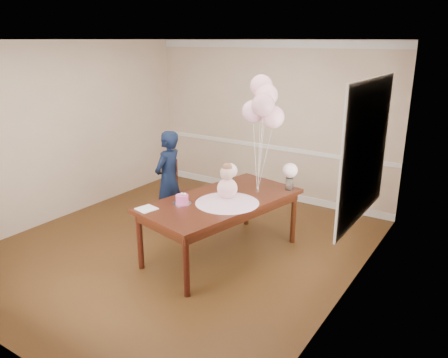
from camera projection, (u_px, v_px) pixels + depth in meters
The scene contains 51 objects.
floor at pixel (181, 246), 5.97m from camera, with size 4.50×5.00×0.00m, color #361F0D.
ceiling at pixel (174, 40), 5.15m from camera, with size 4.50×5.00×0.02m, color silver.
wall_back at pixel (269, 121), 7.55m from camera, with size 4.50×0.02×2.70m, color tan.
wall_left at pixel (64, 131), 6.74m from camera, with size 0.02×5.00×2.70m, color tan.
wall_right at pixel (352, 180), 4.38m from camera, with size 0.02×5.00×2.70m, color tan.
chair_rail_trim at pixel (268, 147), 7.68m from camera, with size 4.50×0.02×0.07m, color white.
crown_molding at pixel (271, 44), 7.15m from camera, with size 4.50×0.02×0.12m, color silver.
baseboard_trim at pixel (267, 192), 7.94m from camera, with size 4.50×0.02×0.12m, color white.
window_frame at pixel (366, 151), 4.73m from camera, with size 0.02×1.66×1.56m, color white.
window_blinds at pixel (364, 151), 4.74m from camera, with size 0.01×1.50×1.40m, color silver.
dining_table_top at pixel (221, 200), 5.53m from camera, with size 1.04×2.08×0.05m, color black.
table_apron at pixel (221, 206), 5.55m from camera, with size 0.94×1.98×0.10m, color black.
table_leg_fl at pixel (140, 241), 5.30m from camera, with size 0.07×0.07×0.73m, color black.
table_leg_fr at pixel (186, 266), 4.71m from camera, with size 0.07×0.07×0.73m, color black.
table_leg_bl at pixel (247, 202), 6.58m from camera, with size 0.07×0.07×0.73m, color black.
table_leg_br at pixel (293, 218), 5.99m from camera, with size 0.07×0.07×0.73m, color black.
baby_skirt at pixel (227, 199), 5.36m from camera, with size 0.79×0.79×0.10m, color #E9ACCF.
baby_torso at pixel (227, 188), 5.32m from camera, with size 0.25×0.25×0.25m, color #FFA1CE.
baby_head at pixel (227, 173), 5.26m from camera, with size 0.18×0.18×0.18m, color #D1A090.
baby_hair at pixel (227, 168), 5.24m from camera, with size 0.12×0.12×0.12m, color brown.
cake_platter at pixel (182, 203), 5.35m from camera, with size 0.23×0.23×0.01m, color silver.
birthday_cake at pixel (182, 199), 5.33m from camera, with size 0.16×0.16×0.10m, color #D54391.
cake_flower_a at pixel (182, 194), 5.31m from camera, with size 0.03×0.03×0.03m, color white.
cake_flower_b at pixel (185, 194), 5.30m from camera, with size 0.03×0.03×0.03m, color white.
rose_vase_near at pixel (230, 184), 5.81m from camera, with size 0.10×0.10×0.17m, color silver.
roses_near at pixel (230, 171), 5.75m from camera, with size 0.20×0.20×0.20m, color #FFD5DE.
rose_vase_far at pixel (289, 184), 5.82m from camera, with size 0.10×0.10×0.17m, color silver.
roses_far at pixel (290, 170), 5.76m from camera, with size 0.20×0.20×0.20m, color #FFD5DD.
napkin at pixel (147, 209), 5.17m from camera, with size 0.21×0.21×0.01m, color white.
balloon_weight at pixel (257, 189), 5.83m from camera, with size 0.04×0.04×0.02m, color silver.
balloon_a at pixel (253, 111), 5.58m from camera, with size 0.29×0.29×0.29m, color #F8AFCE.
balloon_b at pixel (263, 105), 5.38m from camera, with size 0.29×0.29×0.29m, color #D999A8.
balloon_c at pixel (266, 95), 5.51m from camera, with size 0.29×0.29×0.29m, color #FFB4C7.
balloon_d at pixel (261, 86), 5.56m from camera, with size 0.29×0.29×0.29m, color #EAA5BB.
balloon_e at pixel (273, 117), 5.48m from camera, with size 0.29×0.29×0.29m, color #FFB4C5.
balloon_ribbon_a at pixel (255, 157), 5.73m from camera, with size 0.00×0.00×0.87m, color white.
balloon_ribbon_b at pixel (260, 155), 5.63m from camera, with size 0.00×0.00×0.98m, color white.
balloon_ribbon_c at pixel (262, 149), 5.69m from camera, with size 0.00×0.00×1.08m, color silver.
balloon_ribbon_d at pixel (259, 145), 5.72m from camera, with size 0.00×0.00×1.19m, color white.
balloon_ribbon_e at pixel (265, 160), 5.68m from camera, with size 0.00×0.00×0.82m, color silver.
dining_chair_seat at pixel (185, 195), 6.76m from camera, with size 0.40×0.40×0.05m, color #38160F.
chair_leg_fl at pixel (172, 210), 6.70m from camera, with size 0.04×0.04×0.39m, color #33160E.
chair_leg_fr at pixel (192, 212), 6.63m from camera, with size 0.04×0.04×0.39m, color #36170E.
chair_leg_bl at pixel (179, 203), 7.01m from camera, with size 0.04×0.04×0.39m, color #3E1D11.
chair_leg_br at pixel (198, 205), 6.94m from camera, with size 0.04×0.04×0.39m, color #3E1711.
chair_back_post_l at pixel (170, 181), 6.56m from camera, with size 0.04×0.04×0.51m, color #361B0E.
chair_back_post_r at pixel (177, 175), 6.87m from camera, with size 0.04×0.04×0.51m, color black.
chair_slat_low at pixel (174, 184), 6.75m from camera, with size 0.03×0.36×0.05m, color #341A0E.
chair_slat_mid at pixel (173, 175), 6.70m from camera, with size 0.03×0.36×0.05m, color #3A1310.
chair_slat_top at pixel (173, 166), 6.66m from camera, with size 0.03×0.36×0.05m, color #341A0E.
woman at pixel (168, 179), 6.44m from camera, with size 0.53×0.35×1.46m, color black.
Camera 1 is at (3.46, -4.19, 2.70)m, focal length 35.00 mm.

